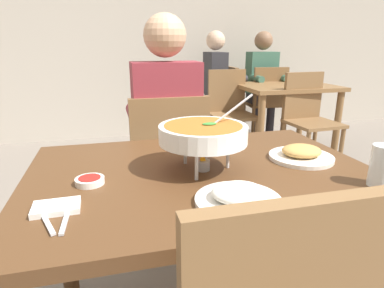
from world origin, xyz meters
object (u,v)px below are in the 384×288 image
chair_diner_main (168,163)px  patron_bg_middle (263,79)px  diner_main (166,121)px  curry_bowl (204,134)px  chair_bg_right (308,114)px  rice_plate (238,197)px  drink_glass (382,168)px  appetizer_plate (301,154)px  patron_bg_left (218,80)px  chair_bg_left (222,100)px  sauce_dish (90,181)px  dining_table_far (285,97)px  dining_table_main (202,199)px  chair_bg_middle (267,99)px  chair_bg_corner (230,107)px

chair_diner_main → patron_bg_middle: bearing=52.2°
diner_main → curry_bowl: bearing=-89.9°
chair_bg_right → patron_bg_middle: bearing=89.8°
rice_plate → chair_bg_right: chair_bg_right is taller
drink_glass → chair_bg_right: size_ratio=0.14×
drink_glass → chair_diner_main: bearing=116.8°
diner_main → chair_bg_right: bearing=31.8°
chair_diner_main → appetizer_plate: (0.39, -0.70, 0.25)m
patron_bg_left → chair_bg_left: bearing=-29.0°
sauce_dish → dining_table_far: bearing=48.5°
appetizer_plate → chair_bg_left: size_ratio=0.27×
dining_table_main → chair_diner_main: 0.72m
appetizer_plate → dining_table_far: 2.46m
dining_table_main → drink_glass: bearing=-28.0°
chair_diner_main → chair_bg_middle: same height
chair_bg_middle → dining_table_far: bearing=-92.4°
chair_bg_left → patron_bg_left: size_ratio=0.69×
dining_table_far → chair_bg_right: (-0.01, -0.46, -0.10)m
rice_plate → chair_bg_middle: 3.31m
drink_glass → chair_bg_middle: size_ratio=0.14×
chair_diner_main → chair_bg_left: same height
sauce_dish → chair_bg_left: 3.10m
dining_table_main → patron_bg_left: size_ratio=0.91×
chair_diner_main → rice_plate: size_ratio=3.75×
dining_table_main → chair_bg_middle: 3.09m
chair_bg_right → dining_table_far: bearing=89.1°
curry_bowl → rice_plate: bearing=-85.1°
curry_bowl → chair_bg_corner: curry_bowl is taller
chair_diner_main → dining_table_far: chair_diner_main is taller
rice_plate → appetizer_plate: same height
rice_plate → dining_table_far: 2.89m
dining_table_far → patron_bg_middle: patron_bg_middle is taller
chair_bg_right → rice_plate: bearing=-128.0°
patron_bg_left → dining_table_main: bearing=-109.8°
drink_glass → chair_bg_corner: 2.55m
dining_table_main → patron_bg_left: bearing=70.2°
dining_table_far → patron_bg_left: bearing=135.4°
appetizer_plate → chair_bg_middle: 2.90m
dining_table_main → dining_table_far: 2.68m
dining_table_far → chair_diner_main: bearing=-137.1°
chair_bg_right → curry_bowl: bearing=-132.4°
chair_diner_main → appetizer_plate: 0.84m
curry_bowl → patron_bg_middle: bearing=60.1°
chair_bg_corner → patron_bg_left: (0.04, 0.52, 0.24)m
curry_bowl → patron_bg_middle: size_ratio=0.25×
diner_main → chair_diner_main: bearing=-90.0°
curry_bowl → appetizer_plate: 0.41m
diner_main → curry_bowl: size_ratio=3.94×
chair_bg_left → chair_bg_corner: size_ratio=1.00×
chair_bg_middle → patron_bg_left: 0.66m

